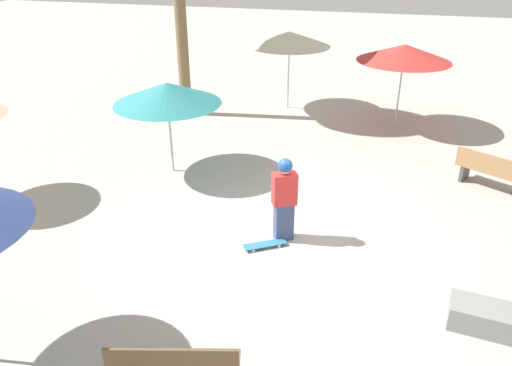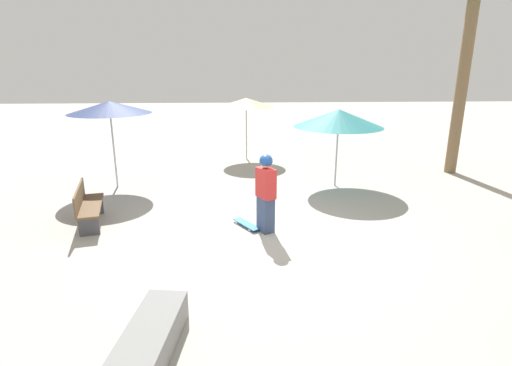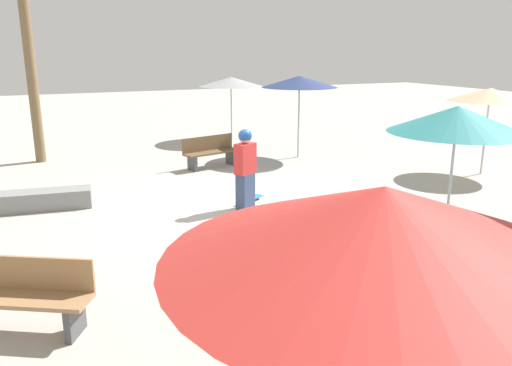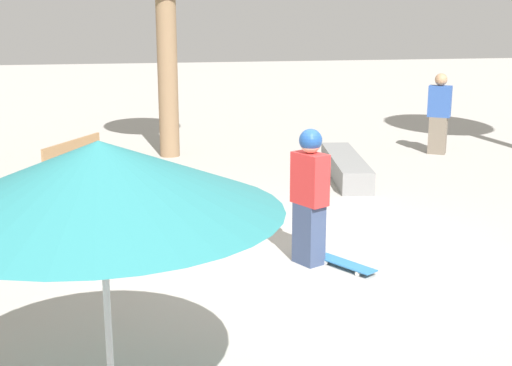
{
  "view_description": "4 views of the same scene",
  "coord_description": "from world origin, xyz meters",
  "px_view_note": "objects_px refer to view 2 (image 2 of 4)",
  "views": [
    {
      "loc": [
        -1.32,
        7.73,
        5.2
      ],
      "look_at": [
        0.65,
        0.13,
        1.23
      ],
      "focal_mm": 35.0,
      "sensor_mm": 36.0,
      "label": 1
    },
    {
      "loc": [
        -7.5,
        0.5,
        3.33
      ],
      "look_at": [
        0.57,
        0.06,
        0.94
      ],
      "focal_mm": 28.0,
      "sensor_mm": 36.0,
      "label": 2
    },
    {
      "loc": [
        -3.59,
        -9.05,
        3.16
      ],
      "look_at": [
        0.18,
        -0.65,
        0.67
      ],
      "focal_mm": 35.0,
      "sensor_mm": 36.0,
      "label": 3
    },
    {
      "loc": [
        8.04,
        -2.15,
        3.04
      ],
      "look_at": [
        -0.09,
        -0.71,
        0.95
      ],
      "focal_mm": 50.0,
      "sensor_mm": 36.0,
      "label": 4
    }
  ],
  "objects_px": {
    "skater_main": "(266,191)",
    "shade_umbrella_navy": "(110,107)",
    "shade_umbrella_teal": "(339,118)",
    "bench_far": "(88,206)",
    "skateboard": "(246,224)",
    "shade_umbrella_tan": "(246,103)"
  },
  "relations": [
    {
      "from": "skater_main",
      "to": "shade_umbrella_navy",
      "type": "xyz_separation_m",
      "value": [
        3.4,
        3.98,
        1.35
      ]
    },
    {
      "from": "skater_main",
      "to": "shade_umbrella_teal",
      "type": "xyz_separation_m",
      "value": [
        3.19,
        -2.25,
        1.05
      ]
    },
    {
      "from": "bench_far",
      "to": "shade_umbrella_navy",
      "type": "bearing_deg",
      "value": 169.77
    },
    {
      "from": "bench_far",
      "to": "shade_umbrella_navy",
      "type": "height_order",
      "value": "shade_umbrella_navy"
    },
    {
      "from": "skater_main",
      "to": "shade_umbrella_teal",
      "type": "height_order",
      "value": "shade_umbrella_teal"
    },
    {
      "from": "shade_umbrella_navy",
      "to": "skateboard",
      "type": "bearing_deg",
      "value": -131.23
    },
    {
      "from": "skater_main",
      "to": "skateboard",
      "type": "xyz_separation_m",
      "value": [
        0.26,
        0.39,
        -0.83
      ]
    },
    {
      "from": "shade_umbrella_teal",
      "to": "shade_umbrella_tan",
      "type": "xyz_separation_m",
      "value": [
        3.56,
        2.43,
        0.12
      ]
    },
    {
      "from": "bench_far",
      "to": "shade_umbrella_teal",
      "type": "xyz_separation_m",
      "value": [
        2.61,
        -6.05,
        1.5
      ]
    },
    {
      "from": "shade_umbrella_teal",
      "to": "shade_umbrella_tan",
      "type": "distance_m",
      "value": 4.32
    },
    {
      "from": "skater_main",
      "to": "skateboard",
      "type": "distance_m",
      "value": 0.95
    },
    {
      "from": "skater_main",
      "to": "bench_far",
      "type": "xyz_separation_m",
      "value": [
        0.58,
        3.8,
        -0.46
      ]
    },
    {
      "from": "shade_umbrella_teal",
      "to": "skater_main",
      "type": "bearing_deg",
      "value": 144.8
    },
    {
      "from": "skater_main",
      "to": "shade_umbrella_navy",
      "type": "distance_m",
      "value": 5.41
    },
    {
      "from": "skateboard",
      "to": "shade_umbrella_navy",
      "type": "relative_size",
      "value": 0.33
    },
    {
      "from": "shade_umbrella_teal",
      "to": "shade_umbrella_navy",
      "type": "distance_m",
      "value": 6.24
    },
    {
      "from": "skater_main",
      "to": "shade_umbrella_tan",
      "type": "bearing_deg",
      "value": -26.24
    },
    {
      "from": "bench_far",
      "to": "shade_umbrella_teal",
      "type": "height_order",
      "value": "shade_umbrella_teal"
    },
    {
      "from": "shade_umbrella_teal",
      "to": "skateboard",
      "type": "bearing_deg",
      "value": 137.95
    },
    {
      "from": "skater_main",
      "to": "shade_umbrella_navy",
      "type": "bearing_deg",
      "value": 21.63
    },
    {
      "from": "bench_far",
      "to": "shade_umbrella_teal",
      "type": "bearing_deg",
      "value": 99.52
    },
    {
      "from": "bench_far",
      "to": "shade_umbrella_tan",
      "type": "distance_m",
      "value": 7.33
    }
  ]
}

